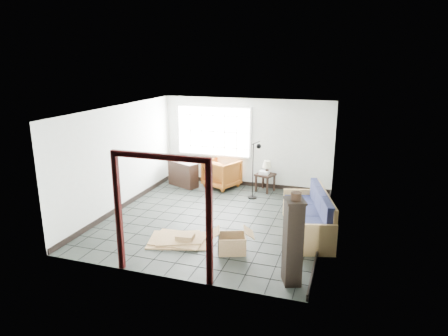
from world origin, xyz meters
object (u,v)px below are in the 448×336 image
(futon_sofa, at_px, (310,218))
(side_table, at_px, (265,177))
(tall_shelf, at_px, (293,241))
(armchair, at_px, (222,172))

(futon_sofa, height_order, side_table, futon_sofa)
(side_table, distance_m, tall_shelf, 4.87)
(armchair, xyz_separation_m, tall_shelf, (2.79, -4.63, 0.31))
(armchair, relative_size, side_table, 1.50)
(futon_sofa, distance_m, armchair, 3.81)
(futon_sofa, xyz_separation_m, tall_shelf, (-0.07, -2.11, 0.41))
(armchair, bearing_deg, futon_sofa, 161.33)
(futon_sofa, height_order, armchair, futon_sofa)
(armchair, xyz_separation_m, side_table, (1.31, -0.00, -0.03))
(futon_sofa, distance_m, side_table, 2.96)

